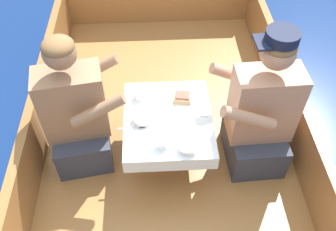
{
  "coord_description": "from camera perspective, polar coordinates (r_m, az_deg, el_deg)",
  "views": [
    {
      "loc": [
        -0.08,
        -1.49,
        2.42
      ],
      "look_at": [
        0.0,
        0.1,
        0.67
      ],
      "focal_mm": 40.0,
      "sensor_mm": 36.0,
      "label": 1
    }
  ],
  "objects": [
    {
      "name": "utensil_knife_starboard",
      "position": [
        2.4,
        4.1,
        0.13
      ],
      "size": [
        0.17,
        0.06,
        0.0
      ],
      "rotation": [
        0.0,
        0.0,
        2.86
      ],
      "color": "silver",
      "rests_on": "cockpit_table"
    },
    {
      "name": "bow_coaming",
      "position": [
        3.8,
        -1.39,
        17.22
      ],
      "size": [
        1.74,
        0.06,
        0.46
      ],
      "primitive_type": "cube",
      "color": "#936033",
      "rests_on": "boat_deck"
    },
    {
      "name": "sandwich",
      "position": [
        2.46,
        2.23,
        2.8
      ],
      "size": [
        0.12,
        0.1,
        0.05
      ],
      "rotation": [
        0.0,
        0.0,
        -0.14
      ],
      "color": "tan",
      "rests_on": "plate_sandwich"
    },
    {
      "name": "cockpit_table",
      "position": [
        2.41,
        -0.0,
        -1.09
      ],
      "size": [
        0.56,
        0.67,
        0.39
      ],
      "color": "#B2B2B7",
      "rests_on": "boat_deck"
    },
    {
      "name": "plate_bread",
      "position": [
        2.32,
        2.49,
        -1.7
      ],
      "size": [
        0.19,
        0.19,
        0.01
      ],
      "color": "white",
      "rests_on": "cockpit_table"
    },
    {
      "name": "utensil_fork_port",
      "position": [
        2.33,
        -5.21,
        -1.93
      ],
      "size": [
        0.17,
        0.02,
        0.0
      ],
      "rotation": [
        0.0,
        0.0,
        0.01
      ],
      "color": "silver",
      "rests_on": "cockpit_table"
    },
    {
      "name": "coffee_cup_port",
      "position": [
        2.21,
        -0.85,
        -4.24
      ],
      "size": [
        0.1,
        0.07,
        0.05
      ],
      "color": "white",
      "rests_on": "cockpit_table"
    },
    {
      "name": "person_starboard",
      "position": [
        2.43,
        13.89,
        0.08
      ],
      "size": [
        0.53,
        0.45,
        1.05
      ],
      "rotation": [
        0.0,
        0.0,
        3.18
      ],
      "color": "#333847",
      "rests_on": "boat_deck"
    },
    {
      "name": "coffee_cup_starboard",
      "position": [
        2.48,
        -4.43,
        3.14
      ],
      "size": [
        0.1,
        0.07,
        0.06
      ],
      "color": "white",
      "rests_on": "cockpit_table"
    },
    {
      "name": "boat_deck",
      "position": [
        2.73,
        0.11,
        -9.11
      ],
      "size": [
        1.86,
        3.62,
        0.26
      ],
      "primitive_type": "cube",
      "color": "#9E6B38",
      "rests_on": "ground_plane"
    },
    {
      "name": "person_port",
      "position": [
        2.46,
        -13.7,
        0.09
      ],
      "size": [
        0.57,
        0.51,
        0.99
      ],
      "rotation": [
        0.0,
        0.0,
        0.16
      ],
      "color": "#333847",
      "rests_on": "boat_deck"
    },
    {
      "name": "bowl_starboard_near",
      "position": [
        2.21,
        3.06,
        -4.71
      ],
      "size": [
        0.12,
        0.12,
        0.04
      ],
      "color": "white",
      "rests_on": "cockpit_table"
    },
    {
      "name": "plate_sandwich",
      "position": [
        2.48,
        2.21,
        2.35
      ],
      "size": [
        0.19,
        0.19,
        0.01
      ],
      "color": "white",
      "rests_on": "cockpit_table"
    },
    {
      "name": "bowl_port_near",
      "position": [
        2.35,
        -3.99,
        -0.37
      ],
      "size": [
        0.13,
        0.13,
        0.04
      ],
      "color": "white",
      "rests_on": "cockpit_table"
    },
    {
      "name": "ground_plane",
      "position": [
        2.84,
        0.1,
        -10.51
      ],
      "size": [
        60.0,
        60.0,
        0.0
      ],
      "primitive_type": "plane",
      "color": "navy"
    },
    {
      "name": "gunwale_port",
      "position": [
        2.6,
        -20.2,
        -5.48
      ],
      "size": [
        0.06,
        3.62,
        0.4
      ],
      "primitive_type": "cube",
      "color": "#936033",
      "rests_on": "boat_deck"
    },
    {
      "name": "gunwale_starboard",
      "position": [
        2.65,
        19.93,
        -3.85
      ],
      "size": [
        0.06,
        3.62,
        0.4
      ],
      "primitive_type": "cube",
      "color": "#936033",
      "rests_on": "boat_deck"
    },
    {
      "name": "utensil_spoon_port",
      "position": [
        2.41,
        1.12,
        0.64
      ],
      "size": [
        0.07,
        0.17,
        0.01
      ],
      "rotation": [
        0.0,
        0.0,
        1.27
      ],
      "color": "silver",
      "rests_on": "cockpit_table"
    },
    {
      "name": "utensil_knife_port",
      "position": [
        2.33,
        -1.4,
        -1.63
      ],
      "size": [
        0.17,
        0.02,
        0.0
      ],
      "rotation": [
        0.0,
        0.0,
        3.11
      ],
      "color": "silver",
      "rests_on": "cockpit_table"
    },
    {
      "name": "utensil_spoon_starboard",
      "position": [
        2.43,
        -0.96,
        1.08
      ],
      "size": [
        0.08,
        0.16,
        0.01
      ],
      "rotation": [
        0.0,
        0.0,
        1.96
      ],
      "color": "silver",
      "rests_on": "cockpit_table"
    }
  ]
}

